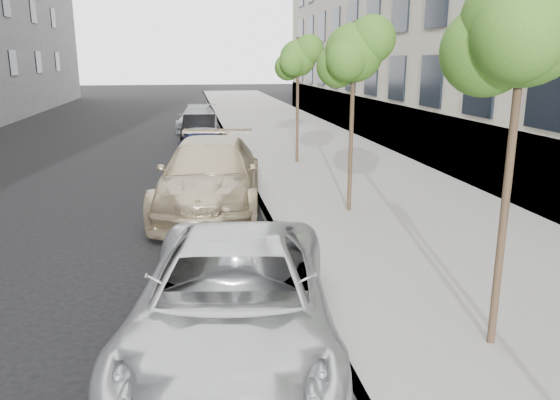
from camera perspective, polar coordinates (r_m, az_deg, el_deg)
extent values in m
cube|color=gray|center=(29.04, 0.25, 7.31)|extent=(6.40, 72.00, 0.14)
cube|color=#9E9B93|center=(28.68, -5.96, 7.14)|extent=(0.15, 72.00, 0.14)
cylinder|color=#38281C|center=(7.11, 22.84, 3.26)|extent=(0.10, 0.10, 4.67)
sphere|color=#2C6119|center=(7.01, 24.20, 16.47)|extent=(1.43, 1.43, 1.43)
sphere|color=#2C6119|center=(7.06, 20.71, 14.32)|extent=(1.07, 1.07, 1.07)
cylinder|color=#38281C|center=(13.03, 7.50, 8.35)|extent=(0.10, 0.10, 4.42)
sphere|color=#2C6119|center=(12.96, 7.73, 14.99)|extent=(1.33, 1.33, 1.33)
sphere|color=#2C6119|center=(12.88, 9.59, 16.27)|extent=(1.07, 1.07, 1.07)
sphere|color=#2C6119|center=(13.11, 6.06, 13.72)|extent=(1.00, 1.00, 1.00)
cylinder|color=#38281C|center=(19.32, 1.84, 10.28)|extent=(0.10, 0.10, 4.31)
sphere|color=#2C6119|center=(19.27, 1.87, 14.59)|extent=(1.24, 1.24, 1.24)
sphere|color=#2C6119|center=(19.14, 3.07, 15.48)|extent=(0.99, 0.99, 0.99)
sphere|color=#2C6119|center=(19.46, 0.82, 13.71)|extent=(0.93, 0.93, 0.93)
imported|color=silver|center=(7.10, -4.82, -10.33)|extent=(3.25, 5.69, 1.50)
imported|color=tan|center=(13.88, -7.33, 2.56)|extent=(3.22, 6.30, 1.75)
imported|color=#101638|center=(19.51, -8.03, 5.50)|extent=(1.70, 4.17, 1.42)
imported|color=black|center=(24.69, -8.38, 7.27)|extent=(1.72, 4.14, 1.33)
imported|color=#919598|center=(29.53, -8.61, 8.41)|extent=(2.42, 4.71, 1.31)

